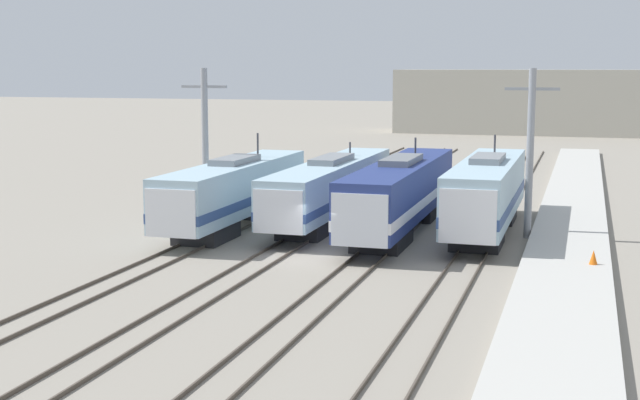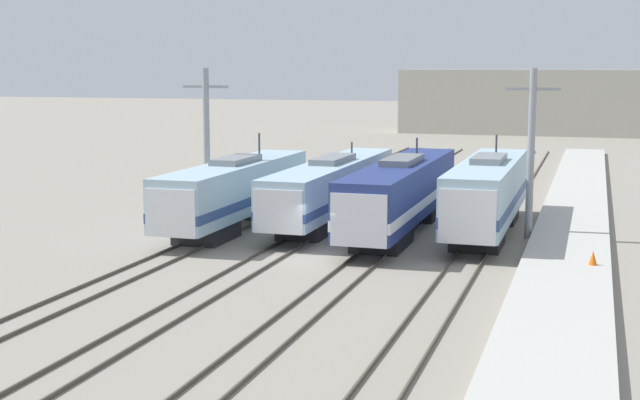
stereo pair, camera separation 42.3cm
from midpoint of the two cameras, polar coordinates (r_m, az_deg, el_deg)
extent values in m
plane|color=gray|center=(43.46, -0.44, -3.80)|extent=(400.00, 400.00, 0.00)
cube|color=#4C4238|center=(46.31, -9.72, -3.07)|extent=(0.07, 120.00, 0.15)
cube|color=#4C4238|center=(45.69, -8.11, -3.18)|extent=(0.07, 120.00, 0.15)
cube|color=#4C4238|center=(44.43, -4.24, -3.45)|extent=(0.07, 120.00, 0.15)
cube|color=#4C4238|center=(43.95, -2.49, -3.57)|extent=(0.07, 120.00, 0.15)
cube|color=#4C4238|center=(43.00, 1.66, -3.84)|extent=(0.07, 120.00, 0.15)
cube|color=#4C4238|center=(42.66, 3.53, -3.95)|extent=(0.07, 120.00, 0.15)
cube|color=#4C4238|center=(42.05, 7.91, -4.20)|extent=(0.07, 120.00, 0.15)
cube|color=#4C4238|center=(41.87, 9.86, -4.30)|extent=(0.07, 120.00, 0.15)
cube|color=#232326|center=(48.36, -7.53, -2.04)|extent=(2.49, 3.71, 0.95)
cube|color=#232326|center=(56.04, -4.00, -0.54)|extent=(2.49, 3.71, 0.95)
cube|color=#9EBCCC|center=(51.88, -5.66, 0.82)|extent=(2.93, 16.87, 2.83)
cube|color=navy|center=(51.96, -5.65, 0.20)|extent=(2.97, 16.91, 0.51)
cube|color=silver|center=(45.27, -9.20, -0.64)|extent=(2.70, 2.35, 2.40)
cube|color=black|center=(44.22, -9.83, -0.18)|extent=(2.30, 0.08, 0.67)
cube|color=gray|center=(51.70, -5.69, 2.57)|extent=(1.61, 4.22, 0.35)
cylinder|color=#38383D|center=(55.08, -4.23, 3.53)|extent=(0.12, 0.12, 1.47)
cube|color=#232326|center=(49.55, -1.05, -1.71)|extent=(2.43, 4.30, 0.95)
cube|color=#232326|center=(58.81, 1.85, -0.09)|extent=(2.43, 4.30, 0.95)
cube|color=#9EBCCC|center=(53.89, 0.53, 1.05)|extent=(2.86, 19.54, 2.64)
cube|color=navy|center=(53.96, 0.53, 0.49)|extent=(2.90, 19.58, 0.47)
cube|color=silver|center=(45.58, -2.58, -0.58)|extent=(2.63, 2.04, 2.24)
cube|color=black|center=(44.62, -2.98, -0.14)|extent=(2.24, 0.08, 0.63)
cube|color=gray|center=(53.72, 0.53, 2.63)|extent=(1.57, 4.89, 0.35)
cylinder|color=#38383D|center=(57.82, 1.72, 3.30)|extent=(0.12, 0.12, 0.87)
cube|color=black|center=(46.30, 3.73, -2.46)|extent=(2.51, 4.20, 0.95)
cube|color=black|center=(55.51, 5.95, -0.65)|extent=(2.51, 4.20, 0.95)
cube|color=navy|center=(50.59, 4.97, 0.71)|extent=(2.96, 19.10, 2.95)
cube|color=silver|center=(50.67, 4.96, 0.04)|extent=(3.00, 19.14, 0.53)
cube|color=silver|center=(42.15, 2.52, -1.14)|extent=(2.72, 1.71, 2.51)
cube|color=black|center=(41.31, 2.26, -0.56)|extent=(2.31, 0.08, 0.70)
cube|color=slate|center=(50.39, 4.99, 2.57)|extent=(1.63, 4.78, 0.35)
cylinder|color=#38383D|center=(54.46, 5.90, 3.41)|extent=(0.12, 0.12, 1.12)
cube|color=#232326|center=(46.96, 9.78, -2.41)|extent=(2.52, 3.64, 0.95)
cube|color=#232326|center=(55.06, 10.83, -0.83)|extent=(2.52, 3.64, 0.95)
cube|color=#9EBCCC|center=(50.70, 10.41, 0.69)|extent=(2.96, 16.55, 3.09)
cube|color=navy|center=(50.78, 10.39, 0.00)|extent=(3.00, 16.59, 0.56)
cube|color=silver|center=(43.37, 9.29, -0.90)|extent=(2.72, 1.76, 2.63)
cube|color=black|center=(42.49, 9.17, -0.30)|extent=(2.32, 0.08, 0.74)
cube|color=gray|center=(50.50, 10.46, 2.63)|extent=(1.63, 4.14, 0.35)
cylinder|color=#38383D|center=(54.06, 10.90, 3.47)|extent=(0.12, 0.12, 1.25)
cylinder|color=gray|center=(54.10, -7.58, 3.49)|extent=(0.40, 0.40, 9.21)
cube|color=gray|center=(53.91, -7.65, 7.20)|extent=(2.89, 0.16, 0.16)
cylinder|color=gray|center=(49.44, 13.05, 2.88)|extent=(0.40, 0.40, 9.21)
cube|color=gray|center=(49.23, 13.19, 6.94)|extent=(2.89, 0.16, 0.16)
cube|color=#B7B5AD|center=(41.58, 15.14, -4.36)|extent=(4.00, 120.00, 0.44)
cone|color=orange|center=(42.03, 16.82, -3.53)|extent=(0.39, 0.39, 0.65)
cube|color=#B2AD9E|center=(128.54, 13.59, 6.13)|extent=(38.89, 9.62, 8.90)
camera|label=1|loc=(0.21, -90.27, -0.04)|focal=50.00mm
camera|label=2|loc=(0.21, 89.73, 0.04)|focal=50.00mm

